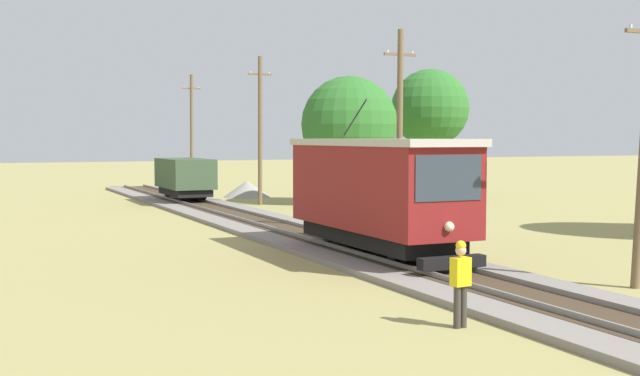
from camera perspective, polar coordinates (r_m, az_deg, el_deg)
The scene contains 9 objects.
red_tram at distance 25.35m, azimuth 4.16°, elevation -0.17°, with size 2.60×8.54×4.79m.
freight_car at distance 47.52m, azimuth -9.59°, elevation 0.78°, with size 2.40×5.20×2.31m.
utility_pole_mid at distance 31.49m, azimuth 5.68°, elevation 4.07°, with size 1.40×0.33×8.05m.
utility_pole_far at distance 45.91m, azimuth -4.28°, elevation 4.19°, with size 1.40×0.35×8.47m.
utility_pole_distant at distance 59.93m, azimuth -9.12°, elevation 4.02°, with size 1.40×0.48×8.49m.
gravel_pile at distance 52.21m, azimuth -5.21°, elevation -0.06°, with size 3.11×3.11×1.07m, color gray.
track_worker at distance 16.54m, azimuth 9.96°, elevation -6.45°, with size 0.41×0.29×1.78m.
tree_left_near at distance 46.22m, azimuth 2.09°, elevation 4.53°, with size 5.57×5.57×7.40m.
tree_right_far at distance 53.47m, azimuth 7.84°, elevation 5.64°, with size 5.13×5.13×8.37m.
Camera 1 is at (-12.06, -0.89, 3.85)m, focal length 45.00 mm.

